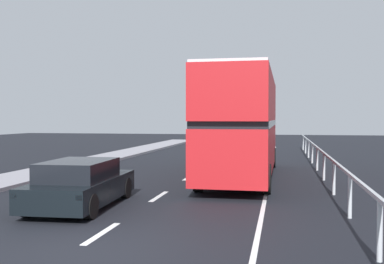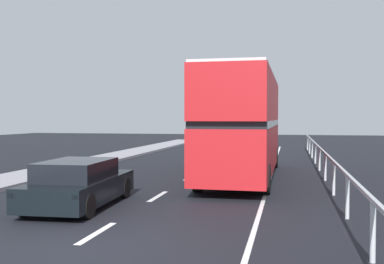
{
  "view_description": "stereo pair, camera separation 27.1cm",
  "coord_description": "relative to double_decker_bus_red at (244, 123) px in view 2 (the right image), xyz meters",
  "views": [
    {
      "loc": [
        3.82,
        -8.1,
        2.52
      ],
      "look_at": [
        0.63,
        8.14,
        1.99
      ],
      "focal_mm": 42.57,
      "sensor_mm": 36.0,
      "label": 1
    },
    {
      "loc": [
        4.08,
        -8.05,
        2.52
      ],
      "look_at": [
        0.63,
        8.14,
        1.99
      ],
      "focal_mm": 42.57,
      "sensor_mm": 36.0,
      "label": 2
    }
  ],
  "objects": [
    {
      "name": "double_decker_bus_red",
      "position": [
        0.0,
        0.0,
        0.0
      ],
      "size": [
        2.61,
        11.17,
        4.3
      ],
      "rotation": [
        0.0,
        0.0,
        -0.01
      ],
      "color": "red",
      "rests_on": "ground"
    },
    {
      "name": "lane_paint_markings",
      "position": [
        -0.11,
        -2.25,
        -2.3
      ],
      "size": [
        3.48,
        46.0,
        0.01
      ],
      "color": "silver",
      "rests_on": "ground"
    },
    {
      "name": "ground_plane",
      "position": [
        -2.25,
        -10.98,
        -2.35
      ],
      "size": [
        73.79,
        120.0,
        0.1
      ],
      "primitive_type": "cube",
      "color": "black"
    },
    {
      "name": "bridge_side_railing",
      "position": [
        3.27,
        -1.98,
        -1.39
      ],
      "size": [
        0.1,
        42.0,
        1.13
      ],
      "color": "#B5B9C0",
      "rests_on": "ground"
    },
    {
      "name": "hatchback_car_near",
      "position": [
        -3.95,
        -7.19,
        -1.66
      ],
      "size": [
        2.05,
        4.49,
        1.33
      ],
      "rotation": [
        0.0,
        0.0,
        0.05
      ],
      "color": "black",
      "rests_on": "ground"
    }
  ]
}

